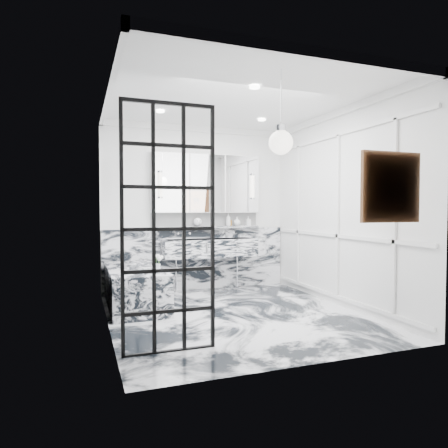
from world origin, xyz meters
name	(u,v)px	position (x,y,z in m)	size (l,w,h in m)	color
floor	(235,314)	(0.00, 0.00, 0.00)	(3.60, 3.60, 0.00)	white
ceiling	(235,99)	(0.00, 0.00, 2.80)	(3.60, 3.60, 0.00)	white
wall_back	(197,208)	(0.00, 1.80, 1.40)	(3.60, 3.60, 0.00)	white
wall_front	(311,207)	(0.00, -1.80, 1.40)	(3.60, 3.60, 0.00)	white
wall_left	(107,208)	(-1.60, 0.00, 1.40)	(3.60, 3.60, 0.00)	white
wall_right	(339,208)	(1.60, 0.00, 1.40)	(3.60, 3.60, 0.00)	white
marble_clad_back	(197,259)	(0.00, 1.78, 0.53)	(3.18, 0.05, 1.05)	white
marble_clad_left	(109,213)	(-1.59, 0.00, 1.34)	(0.02, 3.56, 2.68)	white
panel_molding	(338,215)	(1.58, 0.00, 1.30)	(0.03, 3.40, 2.30)	white
soap_bottle_a	(228,220)	(0.54, 1.71, 1.20)	(0.08, 0.09, 0.22)	#8C5919
soap_bottle_b	(248,221)	(0.92, 1.71, 1.17)	(0.07, 0.08, 0.17)	#4C4C51
soap_bottle_c	(237,221)	(0.71, 1.71, 1.17)	(0.12, 0.12, 0.16)	silver
face_pot	(198,222)	(-0.02, 1.71, 1.17)	(0.14, 0.14, 0.14)	white
amber_bottle	(231,223)	(0.59, 1.71, 1.14)	(0.04, 0.04, 0.10)	#8C5919
flower_vase	(157,268)	(-0.96, 0.35, 0.61)	(0.08, 0.08, 0.12)	silver
crittall_door	(169,229)	(-1.10, -1.05, 1.19)	(0.88, 0.04, 2.39)	black
artwork	(391,187)	(0.91, -1.76, 1.60)	(0.58, 0.06, 0.58)	#CD6415
pendant_light	(281,143)	(-0.04, -1.32, 2.04)	(0.24, 0.24, 0.24)	white
trough_sink	(210,248)	(0.15, 1.55, 0.73)	(1.60, 0.45, 0.30)	silver
ledge	(207,227)	(0.15, 1.72, 1.07)	(1.90, 0.14, 0.04)	silver
subway_tile	(206,219)	(0.15, 1.78, 1.21)	(1.90, 0.03, 0.23)	white
mirror_cabinet	(207,184)	(0.15, 1.73, 1.82)	(1.90, 0.16, 1.00)	white
sconce_left	(160,185)	(-0.67, 1.63, 1.78)	(0.07, 0.07, 0.40)	white
sconce_right	(252,187)	(0.97, 1.63, 1.78)	(0.07, 0.07, 0.40)	white
bathtub	(135,287)	(-1.18, 0.90, 0.28)	(0.75, 1.65, 0.55)	silver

